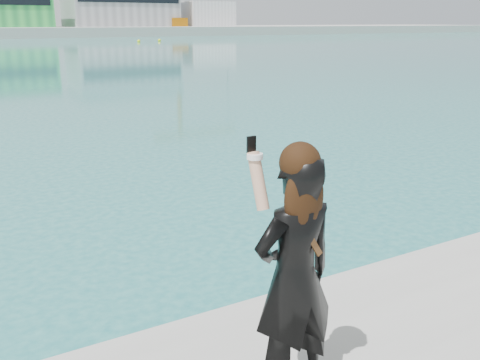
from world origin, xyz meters
The scene contains 5 objects.
ancillary_shed centered at (62.00, 126.00, 5.00)m, with size 12.00×10.00×6.00m, color silver.
flagpole_right centered at (22.09, 121.00, 6.54)m, with size 1.28×0.16×8.00m.
buoy_near centered at (31.98, 83.63, 0.00)m, with size 0.50×0.50×0.50m, color #FDFF0D.
buoy_extra centered at (27.82, 82.10, 0.00)m, with size 0.50×0.50×0.50m, color #FDFF0D.
woman centered at (-0.51, -0.20, 1.69)m, with size 0.62×0.41×1.76m.
Camera 1 is at (-2.37, -2.72, 3.22)m, focal length 40.00 mm.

